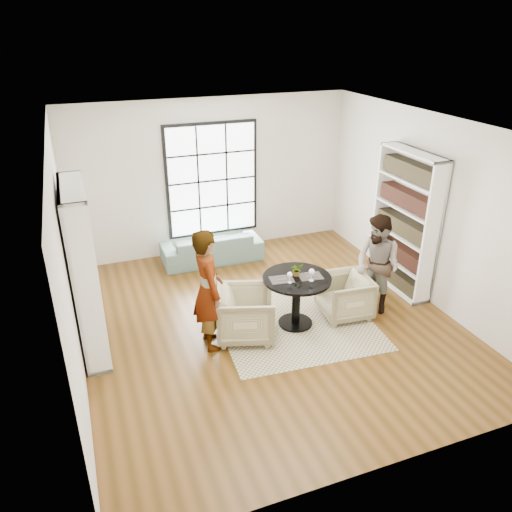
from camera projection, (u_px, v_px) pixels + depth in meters
name	position (u px, v px, depth m)	size (l,w,h in m)	color
ground	(269.00, 322.00, 7.76)	(6.00, 6.00, 0.00)	brown
room_shell	(256.00, 235.00, 7.67)	(6.00, 6.01, 6.00)	silver
rug	(294.00, 320.00, 7.79)	(2.32, 2.32, 0.01)	#C4B293
pedestal_table	(296.00, 291.00, 7.46)	(1.03, 1.03, 0.82)	black
sofa	(212.00, 247.00, 9.64)	(1.91, 0.75, 0.56)	#779F94
armchair_left	(246.00, 314.00, 7.26)	(0.81, 0.83, 0.76)	tan
armchair_right	(344.00, 296.00, 7.81)	(0.73, 0.75, 0.68)	tan
person_left	(208.00, 290.00, 6.87)	(0.65, 0.43, 1.78)	gray
person_right	(377.00, 264.00, 7.79)	(0.78, 0.60, 1.60)	gray
placemat_left	(282.00, 280.00, 7.29)	(0.34, 0.26, 0.01)	#272522
placemat_right	(310.00, 276.00, 7.38)	(0.34, 0.26, 0.01)	#272522
cutlery_left	(282.00, 279.00, 7.28)	(0.14, 0.22, 0.01)	silver
cutlery_right	(310.00, 276.00, 7.38)	(0.14, 0.22, 0.01)	silver
wine_glass_left	(290.00, 275.00, 7.16)	(0.08, 0.08, 0.17)	silver
wine_glass_right	(312.00, 272.00, 7.21)	(0.09, 0.09, 0.19)	silver
flower_centerpiece	(297.00, 270.00, 7.37)	(0.17, 0.15, 0.19)	gray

